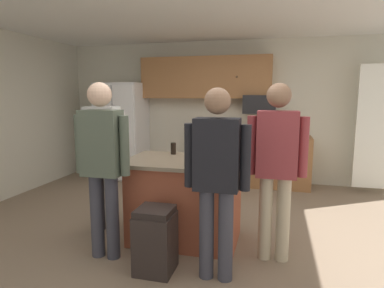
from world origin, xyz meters
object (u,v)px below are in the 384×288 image
(person_host_foreground, at_px, (102,159))
(person_guest_left, at_px, (217,172))
(kitchen_island, at_px, (185,200))
(trash_bin, at_px, (155,240))
(person_guest_by_door, at_px, (276,160))
(refrigerator, at_px, (122,131))
(glass_dark_ale, at_px, (173,148))
(microwave_over_range, at_px, (260,104))
(glass_pilsner, at_px, (188,158))
(person_elder_center, at_px, (103,147))
(mug_blue_stoneware, at_px, (219,156))

(person_host_foreground, height_order, person_guest_left, person_host_foreground)
(kitchen_island, xyz_separation_m, trash_bin, (-0.09, -0.72, -0.17))
(person_guest_by_door, bearing_deg, trash_bin, 37.89)
(refrigerator, bearing_deg, person_guest_left, -52.02)
(person_guest_left, distance_m, glass_dark_ale, 1.20)
(kitchen_island, bearing_deg, trash_bin, -96.84)
(person_host_foreground, bearing_deg, refrigerator, 72.24)
(kitchen_island, xyz_separation_m, glass_dark_ale, (-0.22, 0.28, 0.52))
(person_host_foreground, distance_m, trash_bin, 0.93)
(refrigerator, distance_m, microwave_over_range, 2.66)
(microwave_over_range, xyz_separation_m, glass_pilsner, (-0.56, -2.77, -0.46))
(microwave_over_range, xyz_separation_m, person_elder_center, (-1.65, -2.52, -0.43))
(kitchen_island, height_order, glass_pilsner, glass_pilsner)
(kitchen_island, distance_m, person_guest_by_door, 1.12)
(microwave_over_range, height_order, mug_blue_stoneware, microwave_over_range)
(person_elder_center, relative_size, person_guest_left, 1.04)
(mug_blue_stoneware, distance_m, trash_bin, 1.11)
(glass_dark_ale, relative_size, mug_blue_stoneware, 1.11)
(refrigerator, xyz_separation_m, person_elder_center, (0.95, -2.40, 0.10))
(person_host_foreground, height_order, trash_bin, person_host_foreground)
(kitchen_island, height_order, person_guest_by_door, person_guest_by_door)
(microwave_over_range, relative_size, kitchen_island, 0.43)
(person_guest_by_door, xyz_separation_m, person_elder_center, (-1.96, 0.22, 0.01))
(kitchen_island, bearing_deg, person_guest_by_door, -11.98)
(person_host_foreground, bearing_deg, glass_dark_ale, 21.64)
(person_elder_center, height_order, trash_bin, person_elder_center)
(kitchen_island, xyz_separation_m, glass_pilsner, (0.10, -0.24, 0.53))
(refrigerator, height_order, glass_dark_ale, refrigerator)
(mug_blue_stoneware, bearing_deg, glass_dark_ale, 157.46)
(person_guest_left, bearing_deg, glass_pilsner, 5.30)
(refrigerator, bearing_deg, glass_dark_ale, -51.03)
(microwave_over_range, distance_m, trash_bin, 3.52)
(person_elder_center, bearing_deg, microwave_over_range, 57.49)
(person_guest_by_door, bearing_deg, person_host_foreground, 24.93)
(person_guest_by_door, distance_m, person_elder_center, 1.98)
(person_guest_by_door, height_order, glass_pilsner, person_guest_by_door)
(person_host_foreground, distance_m, person_guest_left, 1.15)
(person_host_foreground, xyz_separation_m, person_elder_center, (-0.33, 0.59, 0.00))
(refrigerator, relative_size, person_guest_left, 1.09)
(glass_pilsner, bearing_deg, mug_blue_stoneware, 44.41)
(person_guest_left, xyz_separation_m, glass_dark_ale, (-0.70, 0.97, 0.02))
(trash_bin, bearing_deg, mug_blue_stoneware, 58.67)
(microwave_over_range, relative_size, person_host_foreground, 0.32)
(person_elder_center, relative_size, glass_pilsner, 12.09)
(person_host_foreground, bearing_deg, person_guest_by_door, -27.90)
(microwave_over_range, distance_m, mug_blue_stoneware, 2.56)
(kitchen_island, relative_size, glass_pilsner, 8.98)
(kitchen_island, relative_size, person_guest_left, 0.77)
(glass_pilsner, distance_m, trash_bin, 0.86)
(glass_dark_ale, xyz_separation_m, mug_blue_stoneware, (0.59, -0.25, -0.01))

